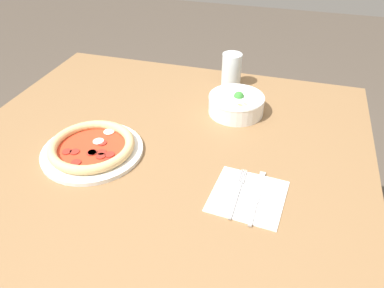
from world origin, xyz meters
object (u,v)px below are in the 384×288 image
bowl (236,103)px  knife (256,199)px  glass (231,70)px  fork (237,193)px  pizza (92,148)px

bowl → knife: bowl is taller
glass → knife: bearing=-72.4°
bowl → fork: (0.08, -0.38, -0.03)m
pizza → glass: bearing=60.7°
bowl → fork: 0.39m
pizza → glass: size_ratio=2.31×
pizza → glass: glass is taller
bowl → glass: bearing=106.8°
bowl → knife: size_ratio=0.94×
fork → glass: glass is taller
fork → knife: (0.05, -0.01, -0.00)m
pizza → fork: bearing=-7.0°
pizza → bowl: 0.47m
fork → glass: (-0.13, 0.56, 0.06)m
pizza → knife: size_ratio=1.47×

